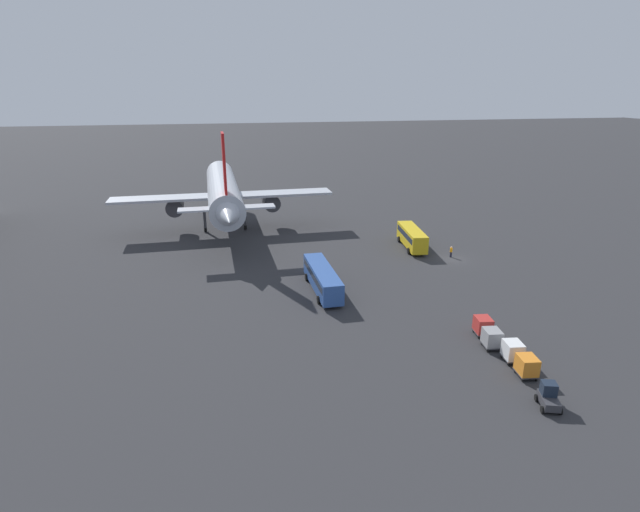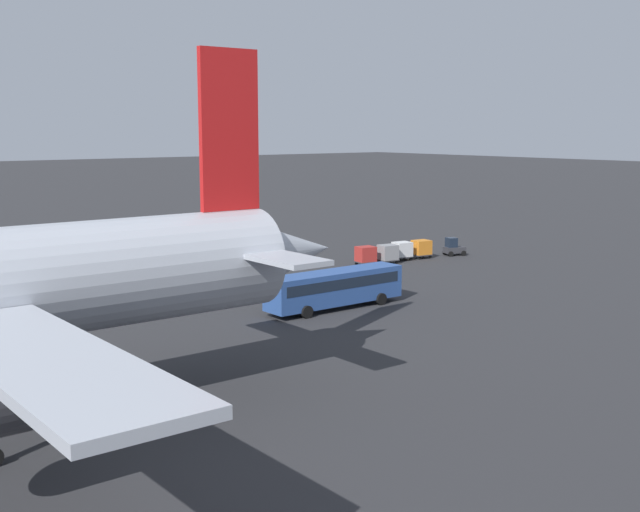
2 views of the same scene
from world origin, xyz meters
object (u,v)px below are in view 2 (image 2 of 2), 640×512
object	(u,v)px
baggage_tug	(453,247)
cargo_cart_white	(402,250)
cargo_cart_red	(366,255)
shuttle_bus_far	(335,286)
shuttle_bus_near	(75,273)
cargo_cart_grey	(388,253)
worker_person	(118,271)
cargo_cart_orange	(421,248)

from	to	relation	value
baggage_tug	cargo_cart_white	xyz separation A→B (m)	(7.12, -1.08, 0.25)
cargo_cart_red	shuttle_bus_far	bearing A→B (deg)	42.37
shuttle_bus_near	cargo_cart_white	world-z (taller)	shuttle_bus_near
cargo_cart_grey	shuttle_bus_near	bearing A→B (deg)	-7.85
worker_person	cargo_cart_white	xyz separation A→B (m)	(-30.11, 8.17, 0.32)
cargo_cart_grey	worker_person	bearing A→B (deg)	-17.84
shuttle_bus_far	worker_person	size ratio (longest dim) A/B	7.25
cargo_cart_grey	cargo_cart_red	bearing A→B (deg)	-10.83
worker_person	cargo_cart_white	size ratio (longest dim) A/B	0.79
shuttle_bus_near	cargo_cart_orange	size ratio (longest dim) A/B	4.83
worker_person	cargo_cart_red	xyz separation A→B (m)	(-24.62, 8.28, 0.32)
shuttle_bus_near	shuttle_bus_far	bearing A→B (deg)	135.74
worker_person	cargo_cart_orange	xyz separation A→B (m)	(-32.85, 8.44, 0.32)
shuttle_bus_near	cargo_cart_white	size ratio (longest dim) A/B	4.83
shuttle_bus_far	cargo_cart_red	xyz separation A→B (m)	(-15.61, -14.24, -0.68)
cargo_cart_orange	cargo_cart_red	distance (m)	8.23
shuttle_bus_far	cargo_cart_grey	world-z (taller)	shuttle_bus_far
cargo_cart_white	cargo_cart_grey	size ratio (longest dim) A/B	1.00
cargo_cart_orange	cargo_cart_grey	distance (m)	5.50
baggage_tug	cargo_cart_red	bearing A→B (deg)	13.68
shuttle_bus_far	cargo_cart_white	size ratio (longest dim) A/B	5.75
cargo_cart_white	cargo_cart_grey	distance (m)	2.81
shuttle_bus_far	cargo_cart_white	xyz separation A→B (m)	(-21.09, -14.35, -0.68)
cargo_cart_white	cargo_cart_grey	world-z (taller)	same
cargo_cart_grey	cargo_cart_red	size ratio (longest dim) A/B	1.00
shuttle_bus_far	cargo_cart_white	bearing A→B (deg)	-146.34
baggage_tug	cargo_cart_red	xyz separation A→B (m)	(12.61, -0.97, 0.25)
worker_person	cargo_cart_red	distance (m)	25.98
worker_person	cargo_cart_red	size ratio (longest dim) A/B	0.79
cargo_cart_white	cargo_cart_red	xyz separation A→B (m)	(5.48, 0.11, 0.00)
baggage_tug	cargo_cart_orange	size ratio (longest dim) A/B	1.22
shuttle_bus_near	cargo_cart_red	size ratio (longest dim) A/B	4.83
cargo_cart_red	baggage_tug	bearing A→B (deg)	175.59
baggage_tug	cargo_cart_grey	distance (m)	9.88
shuttle_bus_near	baggage_tug	distance (m)	43.37
cargo_cart_orange	cargo_cart_white	xyz separation A→B (m)	(2.74, -0.27, 0.00)
cargo_cart_grey	cargo_cart_red	xyz separation A→B (m)	(2.74, -0.52, 0.00)
cargo_cart_white	baggage_tug	bearing A→B (deg)	171.35
shuttle_bus_far	baggage_tug	xyz separation A→B (m)	(-28.21, -13.26, -0.93)
shuttle_bus_near	cargo_cart_orange	world-z (taller)	shuttle_bus_near
worker_person	cargo_cart_grey	bearing A→B (deg)	162.16
shuttle_bus_far	cargo_cart_grey	distance (m)	22.92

